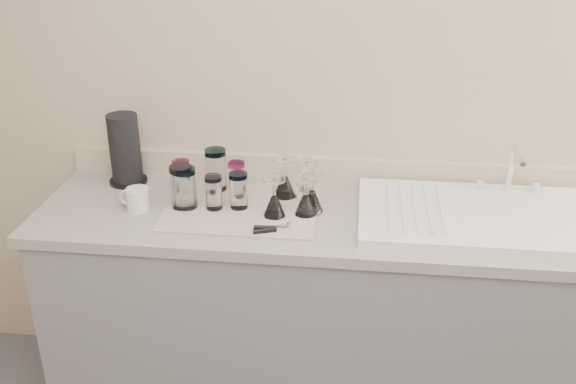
# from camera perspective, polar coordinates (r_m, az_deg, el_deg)

# --- Properties ---
(room_envelope) EXTENTS (3.54, 3.50, 2.52)m
(room_envelope) POSITION_cam_1_polar(r_m,az_deg,el_deg) (0.96, -1.38, 0.80)
(room_envelope) COLOR #57575C
(room_envelope) RESTS_ON ground
(counter_unit) EXTENTS (2.06, 0.62, 0.90)m
(counter_unit) POSITION_cam_1_polar(r_m,az_deg,el_deg) (2.55, 2.63, -10.87)
(counter_unit) COLOR slate
(counter_unit) RESTS_ON ground
(sink_unit) EXTENTS (0.82, 0.50, 0.22)m
(sink_unit) POSITION_cam_1_polar(r_m,az_deg,el_deg) (2.35, 16.43, -2.03)
(sink_unit) COLOR white
(sink_unit) RESTS_ON counter_unit
(dish_towel) EXTENTS (0.55, 0.42, 0.01)m
(dish_towel) POSITION_cam_1_polar(r_m,az_deg,el_deg) (2.34, -4.10, -1.46)
(dish_towel) COLOR beige
(dish_towel) RESTS_ON counter_unit
(tumbler_teal) EXTENTS (0.07, 0.07, 0.13)m
(tumbler_teal) POSITION_cam_1_polar(r_m,az_deg,el_deg) (2.46, -9.44, 1.36)
(tumbler_teal) COLOR white
(tumbler_teal) RESTS_ON dish_towel
(tumbler_cyan) EXTENTS (0.08, 0.08, 0.16)m
(tumbler_cyan) POSITION_cam_1_polar(r_m,az_deg,el_deg) (2.46, -6.42, 2.02)
(tumbler_cyan) COLOR white
(tumbler_cyan) RESTS_ON dish_towel
(tumbler_purple) EXTENTS (0.06, 0.06, 0.13)m
(tumbler_purple) POSITION_cam_1_polar(r_m,az_deg,el_deg) (2.43, -4.58, 1.27)
(tumbler_purple) COLOR white
(tumbler_purple) RESTS_ON dish_towel
(tumbler_magenta) EXTENTS (0.08, 0.08, 0.16)m
(tumbler_magenta) POSITION_cam_1_polar(r_m,az_deg,el_deg) (2.34, -9.45, 0.48)
(tumbler_magenta) COLOR white
(tumbler_magenta) RESTS_ON dish_towel
(tumbler_blue) EXTENTS (0.06, 0.06, 0.13)m
(tumbler_blue) POSITION_cam_1_polar(r_m,az_deg,el_deg) (2.32, -6.62, -0.00)
(tumbler_blue) COLOR white
(tumbler_blue) RESTS_ON dish_towel
(tumbler_lavender) EXTENTS (0.07, 0.07, 0.13)m
(tumbler_lavender) POSITION_cam_1_polar(r_m,az_deg,el_deg) (2.32, -4.42, 0.16)
(tumbler_lavender) COLOR white
(tumbler_lavender) RESTS_ON dish_towel
(tumbler_extra) EXTENTS (0.08, 0.08, 0.15)m
(tumbler_extra) POSITION_cam_1_polar(r_m,az_deg,el_deg) (2.34, -9.05, 0.38)
(tumbler_extra) COLOR white
(tumbler_extra) RESTS_ON dish_towel
(goblet_back_left) EXTENTS (0.09, 0.09, 0.15)m
(goblet_back_left) POSITION_cam_1_polar(r_m,az_deg,el_deg) (2.40, -0.30, 0.77)
(goblet_back_left) COLOR white
(goblet_back_left) RESTS_ON dish_towel
(goblet_back_right) EXTENTS (0.08, 0.08, 0.14)m
(goblet_back_right) POSITION_cam_1_polar(r_m,az_deg,el_deg) (2.40, 1.64, 0.59)
(goblet_back_right) COLOR white
(goblet_back_right) RESTS_ON dish_towel
(goblet_front_left) EXTENTS (0.08, 0.08, 0.14)m
(goblet_front_left) POSITION_cam_1_polar(r_m,az_deg,el_deg) (2.26, -1.21, -0.98)
(goblet_front_left) COLOR white
(goblet_front_left) RESTS_ON dish_towel
(goblet_front_right) EXTENTS (0.08, 0.08, 0.14)m
(goblet_front_right) POSITION_cam_1_polar(r_m,az_deg,el_deg) (2.27, 1.55, -0.89)
(goblet_front_right) COLOR white
(goblet_front_right) RESTS_ON dish_towel
(goblet_extra) EXTENTS (0.08, 0.08, 0.15)m
(goblet_extra) POSITION_cam_1_polar(r_m,az_deg,el_deg) (2.30, 2.13, -0.53)
(goblet_extra) COLOR white
(goblet_extra) RESTS_ON dish_towel
(can_opener) EXTENTS (0.13, 0.06, 0.02)m
(can_opener) POSITION_cam_1_polar(r_m,az_deg,el_deg) (2.17, -1.39, -3.29)
(can_opener) COLOR silver
(can_opener) RESTS_ON dish_towel
(white_mug) EXTENTS (0.12, 0.09, 0.08)m
(white_mug) POSITION_cam_1_polar(r_m,az_deg,el_deg) (2.38, -13.27, -0.62)
(white_mug) COLOR silver
(white_mug) RESTS_ON counter_unit
(paper_towel_roll) EXTENTS (0.15, 0.15, 0.28)m
(paper_towel_roll) POSITION_cam_1_polar(r_m,az_deg,el_deg) (2.59, -14.28, 3.64)
(paper_towel_roll) COLOR black
(paper_towel_roll) RESTS_ON counter_unit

